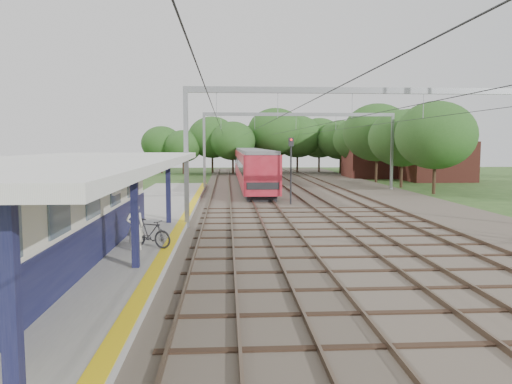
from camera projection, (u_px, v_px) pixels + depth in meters
name	position (u px, v px, depth m)	size (l,w,h in m)	color
ground	(376.00, 352.00, 10.14)	(160.00, 160.00, 0.00)	#2D4C1E
ballast_bed	(314.00, 196.00, 40.18)	(18.00, 90.00, 0.10)	#473D33
platform	(132.00, 230.00, 23.59)	(5.00, 52.00, 0.35)	gray
yellow_stripe	(180.00, 226.00, 23.71)	(0.45, 52.00, 0.01)	yellow
station_building	(49.00, 210.00, 16.38)	(3.41, 18.00, 3.40)	beige
canopy	(72.00, 163.00, 15.30)	(6.40, 20.00, 3.44)	#111336
rail_tracks	(283.00, 195.00, 40.02)	(11.80, 88.00, 0.15)	brown
catenary_system	(318.00, 125.00, 34.93)	(17.22, 88.00, 7.00)	gray
tree_band	(278.00, 139.00, 66.65)	(31.72, 30.88, 8.82)	#382619
house_near	(437.00, 155.00, 56.79)	(7.00, 6.12, 7.89)	brown
house_far	(378.00, 152.00, 62.44)	(8.00, 6.12, 8.66)	brown
person	(135.00, 227.00, 18.17)	(0.63, 0.41, 1.73)	beige
bicycle	(150.00, 233.00, 18.62)	(0.51, 1.81, 1.09)	black
train	(251.00, 165.00, 51.67)	(2.74, 34.11, 3.61)	black
signal_post	(291.00, 162.00, 33.90)	(0.34, 0.29, 4.65)	black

